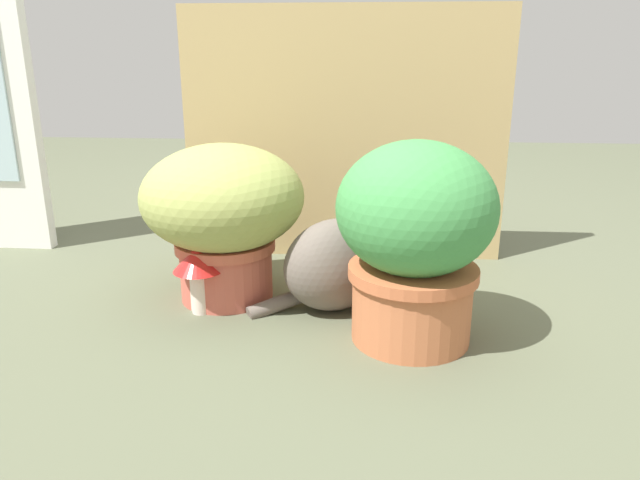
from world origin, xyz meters
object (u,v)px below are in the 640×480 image
object	(u,v)px
grass_planter	(223,210)
leafy_planter	(415,236)
cat	(343,259)
mushroom_ornament_red	(198,264)
mushroom_ornament_pink	(196,273)

from	to	relation	value
grass_planter	leafy_planter	size ratio (longest dim) A/B	0.92
grass_planter	cat	distance (m)	0.31
mushroom_ornament_red	mushroom_ornament_pink	distance (m)	0.03
cat	mushroom_ornament_red	size ratio (longest dim) A/B	2.29
leafy_planter	mushroom_ornament_pink	xyz separation A→B (m)	(-0.49, 0.11, -0.14)
grass_planter	leafy_planter	world-z (taller)	leafy_planter
leafy_planter	mushroom_ornament_red	distance (m)	0.50
grass_planter	cat	bearing A→B (deg)	-7.01
grass_planter	mushroom_ornament_pink	distance (m)	0.16
mushroom_ornament_red	mushroom_ornament_pink	bearing A→B (deg)	125.58
grass_planter	mushroom_ornament_red	bearing A→B (deg)	-113.45
leafy_planter	grass_planter	bearing A→B (deg)	156.83
leafy_planter	mushroom_ornament_red	bearing A→B (deg)	169.01
grass_planter	mushroom_ornament_pink	size ratio (longest dim) A/B	2.91
grass_planter	mushroom_ornament_pink	xyz separation A→B (m)	(-0.05, -0.08, -0.13)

